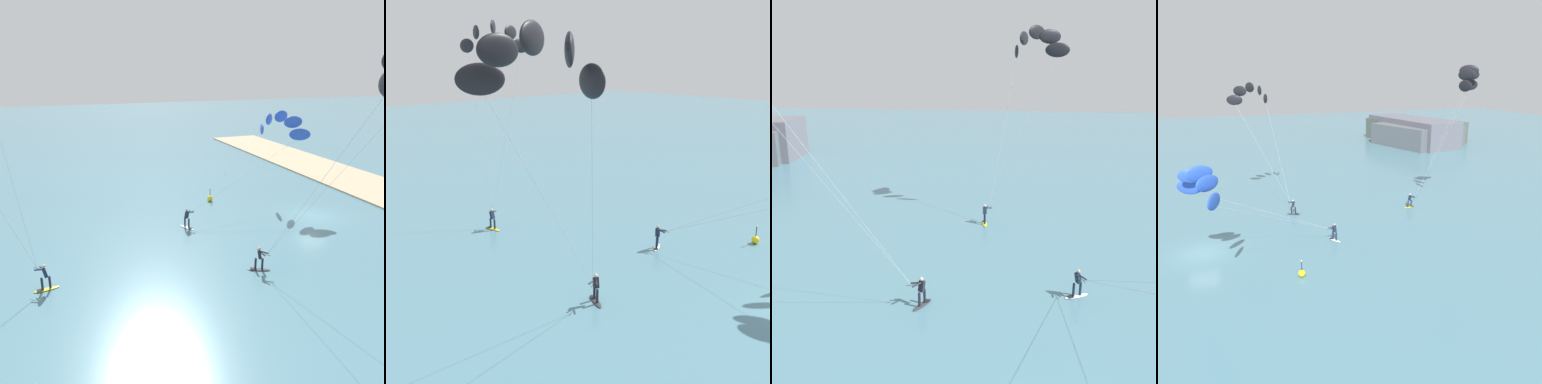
# 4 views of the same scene
# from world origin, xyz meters

# --- Properties ---
(kitesurfer_mid_water) EXTENTS (6.52, 7.19, 15.64)m
(kitesurfer_mid_water) POSITION_xyz_m (-1.37, 26.39, 13.84)
(kitesurfer_mid_water) COLOR yellow
(kitesurfer_mid_water) RESTS_ON ground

